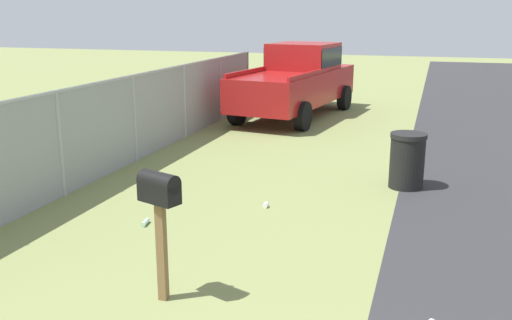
% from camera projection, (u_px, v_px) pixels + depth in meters
% --- Properties ---
extents(mailbox, '(0.34, 0.49, 1.41)m').
position_uv_depth(mailbox, '(160.00, 200.00, 5.77)').
color(mailbox, brown).
rests_on(mailbox, ground).
extents(pickup_truck, '(5.72, 2.74, 2.09)m').
position_uv_depth(pickup_truck, '(297.00, 78.00, 16.52)').
color(pickup_truck, maroon).
rests_on(pickup_truck, ground).
extents(trash_bin, '(0.62, 0.62, 0.96)m').
position_uv_depth(trash_bin, '(407.00, 160.00, 9.78)').
color(trash_bin, black).
rests_on(trash_bin, ground).
extents(fence_section, '(14.54, 0.07, 1.77)m').
position_uv_depth(fence_section, '(134.00, 115.00, 11.43)').
color(fence_section, '#9EA3A8').
rests_on(fence_section, ground).
extents(litter_bottle_near_hydrant, '(0.23, 0.11, 0.07)m').
position_uv_depth(litter_bottle_near_hydrant, '(145.00, 222.00, 8.15)').
color(litter_bottle_near_hydrant, '#B2D8BF').
rests_on(litter_bottle_near_hydrant, ground).
extents(litter_cup_midfield_b, '(0.10, 0.08, 0.08)m').
position_uv_depth(litter_cup_midfield_b, '(266.00, 205.00, 8.87)').
color(litter_cup_midfield_b, white).
rests_on(litter_cup_midfield_b, ground).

